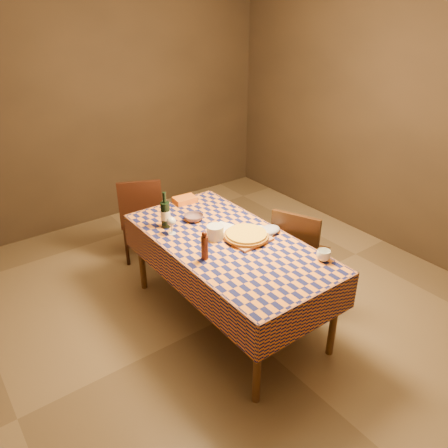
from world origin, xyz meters
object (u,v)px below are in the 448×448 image
(dining_table, at_px, (228,249))
(wine_bottle, at_px, (166,214))
(chair_far, at_px, (141,214))
(white_plate, at_px, (259,233))
(pizza, at_px, (246,235))
(bowl, at_px, (194,218))
(chair_right, at_px, (298,251))
(cutting_board, at_px, (246,238))

(dining_table, distance_m, wine_bottle, 0.60)
(chair_far, bearing_deg, white_plate, -73.52)
(pizza, bearing_deg, chair_far, 100.67)
(bowl, distance_m, white_plate, 0.60)
(bowl, bearing_deg, pizza, -73.20)
(white_plate, bearing_deg, dining_table, 168.47)
(dining_table, bearing_deg, chair_right, -14.95)
(dining_table, xyz_separation_m, white_plate, (0.28, -0.06, 0.08))
(cutting_board, height_order, pizza, pizza)
(dining_table, bearing_deg, pizza, -25.39)
(chair_right, bearing_deg, dining_table, 165.05)
(dining_table, xyz_separation_m, bowl, (-0.02, 0.46, 0.10))
(pizza, xyz_separation_m, chair_far, (-0.26, 1.37, -0.28))
(dining_table, relative_size, chair_far, 1.98)
(chair_far, relative_size, chair_right, 1.00)
(bowl, xyz_separation_m, chair_right, (0.66, -0.63, -0.27))
(dining_table, relative_size, white_plate, 7.72)
(pizza, bearing_deg, bowl, 106.80)
(cutting_board, relative_size, wine_bottle, 1.01)
(white_plate, relative_size, chair_right, 0.26)
(pizza, height_order, chair_right, chair_right)
(wine_bottle, distance_m, white_plate, 0.80)
(dining_table, distance_m, cutting_board, 0.18)
(bowl, bearing_deg, chair_right, -43.68)
(dining_table, xyz_separation_m, chair_far, (-0.12, 1.30, -0.17))
(bowl, xyz_separation_m, chair_far, (-0.10, 0.84, -0.27))
(chair_right, bearing_deg, chair_far, 117.29)
(wine_bottle, height_order, chair_right, wine_bottle)
(cutting_board, bearing_deg, white_plate, 3.07)
(dining_table, xyz_separation_m, wine_bottle, (-0.27, 0.50, 0.19))
(cutting_board, distance_m, pizza, 0.03)
(cutting_board, distance_m, wine_bottle, 0.71)
(wine_bottle, distance_m, chair_far, 0.90)
(cutting_board, height_order, wine_bottle, wine_bottle)
(dining_table, height_order, pizza, pizza)
(wine_bottle, xyz_separation_m, chair_far, (0.15, 0.80, -0.37))
(cutting_board, height_order, chair_far, chair_far)
(dining_table, relative_size, cutting_board, 5.78)
(bowl, height_order, white_plate, bowl)
(dining_table, bearing_deg, white_plate, -11.53)
(bowl, bearing_deg, white_plate, -59.64)
(dining_table, distance_m, bowl, 0.47)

